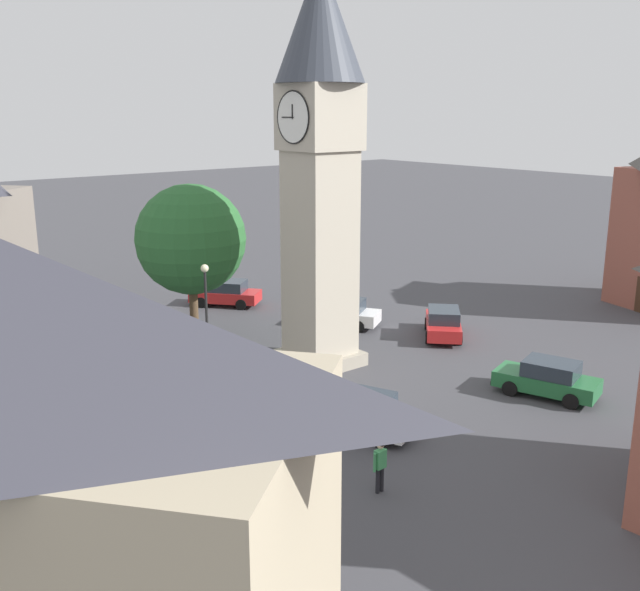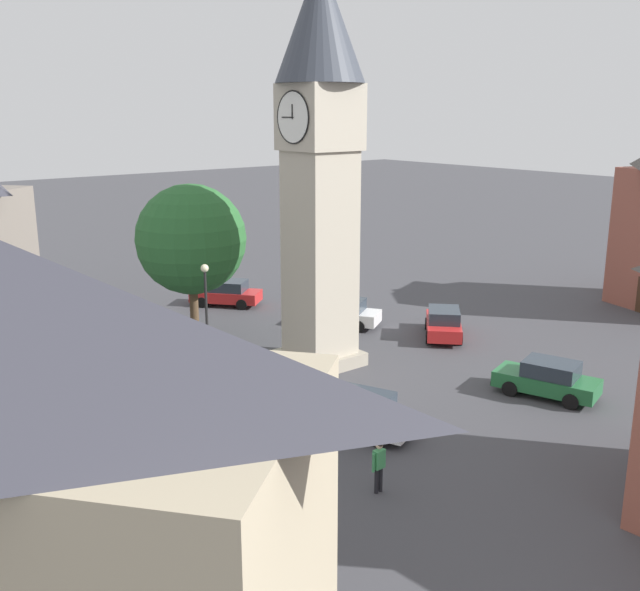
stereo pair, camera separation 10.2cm
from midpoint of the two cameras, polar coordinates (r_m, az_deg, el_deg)
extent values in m
plane|color=#424247|center=(33.91, 0.09, -5.35)|extent=(200.00, 200.00, 0.00)
cube|color=#A59C89|center=(33.81, 0.09, -4.87)|extent=(3.17, 3.17, 0.60)
cube|color=#B7AD99|center=(32.52, 0.09, 3.26)|extent=(2.53, 2.53, 9.15)
cube|color=#B7AD99|center=(31.91, 0.09, 13.83)|extent=(2.84, 2.84, 2.79)
cone|color=#383D47|center=(32.10, 0.10, 20.83)|extent=(3.83, 3.83, 5.03)
cylinder|color=white|center=(31.01, -2.05, 13.80)|extent=(2.13, 0.04, 2.13)
torus|color=black|center=(31.01, -2.06, 13.80)|extent=(2.19, 0.06, 2.19)
cube|color=black|center=(30.99, -2.11, 14.24)|extent=(0.05, 0.02, 0.60)
cube|color=black|center=(31.25, -2.47, 13.80)|extent=(0.81, 0.02, 0.04)
cylinder|color=white|center=(32.84, 2.12, 13.84)|extent=(2.13, 0.04, 2.13)
torus|color=black|center=(32.84, 2.13, 13.84)|extent=(2.19, 0.06, 2.19)
cube|color=#236B38|center=(31.42, 17.43, -6.54)|extent=(4.42, 2.85, 0.64)
cube|color=#28333D|center=(31.18, 17.78, -5.52)|extent=(2.47, 2.12, 0.64)
cylinder|color=black|center=(31.13, 14.78, -7.08)|extent=(0.68, 0.40, 0.64)
cylinder|color=black|center=(32.56, 15.72, -6.18)|extent=(0.68, 0.40, 0.64)
cylinder|color=black|center=(30.51, 19.18, -7.87)|extent=(0.68, 0.40, 0.64)
cylinder|color=black|center=(31.97, 19.93, -6.91)|extent=(0.68, 0.40, 0.64)
cube|color=black|center=(32.06, 13.93, -6.29)|extent=(0.61, 1.63, 0.16)
cube|color=red|center=(43.97, -7.33, -0.02)|extent=(4.24, 3.93, 0.64)
cube|color=#28333D|center=(43.77, -7.17, 0.76)|extent=(2.61, 2.54, 0.64)
cylinder|color=black|center=(43.71, -9.18, -0.54)|extent=(0.63, 0.58, 0.64)
cylinder|color=black|center=(45.16, -8.47, -0.02)|extent=(0.63, 0.58, 0.64)
cylinder|color=black|center=(42.93, -6.10, -0.71)|extent=(0.63, 0.58, 0.64)
cylinder|color=black|center=(44.40, -5.48, -0.18)|extent=(0.63, 0.58, 0.64)
cube|color=black|center=(44.70, -9.77, -0.16)|extent=(1.16, 1.36, 0.16)
cube|color=red|center=(38.13, 9.74, -2.37)|extent=(4.07, 4.13, 0.64)
cube|color=#28333D|center=(37.82, 9.79, -1.53)|extent=(2.58, 2.59, 0.64)
cylinder|color=black|center=(39.36, 8.49, -2.19)|extent=(0.60, 0.61, 0.64)
cylinder|color=black|center=(39.44, 10.81, -2.26)|extent=(0.60, 0.61, 0.64)
cylinder|color=black|center=(37.01, 8.56, -3.28)|extent=(0.60, 0.61, 0.64)
cylinder|color=black|center=(37.09, 11.03, -3.35)|extent=(0.60, 0.61, 0.64)
cube|color=black|center=(40.13, 9.61, -1.84)|extent=(1.28, 1.24, 0.16)
cube|color=white|center=(39.46, 1.77, -1.58)|extent=(4.38, 3.61, 0.64)
cube|color=#28333D|center=(39.25, 1.98, -0.73)|extent=(2.61, 2.43, 0.64)
cylinder|color=black|center=(39.18, -0.30, -2.11)|extent=(0.66, 0.52, 0.64)
cylinder|color=black|center=(40.63, 0.45, -1.50)|extent=(0.66, 0.52, 0.64)
cylinder|color=black|center=(38.47, 3.16, -2.45)|extent=(0.66, 0.52, 0.64)
cylinder|color=black|center=(39.94, 3.80, -1.81)|extent=(0.66, 0.52, 0.64)
cube|color=black|center=(40.15, -0.98, -1.62)|extent=(0.98, 1.48, 0.16)
cube|color=white|center=(26.88, 3.12, -9.49)|extent=(4.44, 3.11, 0.64)
cube|color=#28333D|center=(26.58, 3.44, -8.33)|extent=(2.53, 2.23, 0.64)
cylinder|color=black|center=(26.86, -0.04, -10.11)|extent=(0.68, 0.44, 0.64)
cylinder|color=black|center=(28.15, 1.57, -8.93)|extent=(0.68, 0.44, 0.64)
cylinder|color=black|center=(25.87, 4.81, -11.18)|extent=(0.68, 0.44, 0.64)
cylinder|color=black|center=(27.20, 6.23, -9.88)|extent=(0.68, 0.44, 0.64)
cube|color=black|center=(27.84, -0.67, -9.09)|extent=(0.73, 1.59, 0.16)
cylinder|color=black|center=(23.06, 4.58, -14.31)|extent=(0.13, 0.13, 0.82)
cylinder|color=black|center=(23.18, 4.91, -14.16)|extent=(0.13, 0.13, 0.82)
cube|color=#3F9959|center=(22.79, 4.78, -12.67)|extent=(0.23, 0.37, 0.60)
cylinder|color=#3F9959|center=(22.66, 4.35, -12.97)|extent=(0.09, 0.09, 0.60)
cylinder|color=#3F9959|center=(22.96, 5.20, -12.60)|extent=(0.09, 0.09, 0.60)
sphere|color=beige|center=(22.59, 4.81, -11.65)|extent=(0.22, 0.22, 0.22)
sphere|color=black|center=(22.57, 4.83, -11.62)|extent=(0.20, 0.20, 0.20)
cylinder|color=brown|center=(37.47, -9.77, -1.00)|extent=(0.44, 0.44, 3.28)
sphere|color=#28602D|center=(36.69, -10.01, 4.38)|extent=(5.50, 5.50, 5.50)
cylinder|color=black|center=(32.91, -8.79, -2.01)|extent=(0.12, 0.12, 4.51)
sphere|color=beige|center=(32.31, -8.95, 2.13)|extent=(0.36, 0.36, 0.36)
camera|label=1|loc=(0.05, -89.91, 0.02)|focal=40.76mm
camera|label=2|loc=(0.05, 90.09, -0.02)|focal=40.76mm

